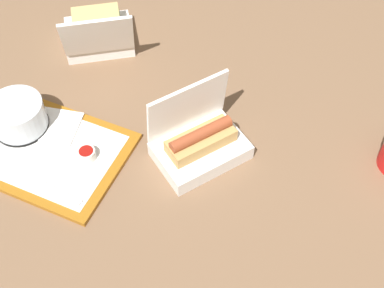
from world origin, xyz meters
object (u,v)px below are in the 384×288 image
(cake_container, at_px, (18,116))
(clamshell_hotdog_center, at_px, (199,142))
(clamshell_sandwich_right, at_px, (98,32))
(ketchup_cup, at_px, (87,154))
(plastic_fork, at_px, (60,193))
(food_tray, at_px, (44,151))

(cake_container, relative_size, clamshell_hotdog_center, 0.53)
(cake_container, height_order, clamshell_sandwich_right, clamshell_sandwich_right)
(ketchup_cup, height_order, clamshell_sandwich_right, clamshell_sandwich_right)
(clamshell_sandwich_right, bearing_deg, plastic_fork, 103.54)
(food_tray, height_order, ketchup_cup, ketchup_cup)
(clamshell_hotdog_center, bearing_deg, plastic_fork, 39.04)
(cake_container, height_order, ketchup_cup, cake_container)
(ketchup_cup, bearing_deg, food_tray, 4.36)
(plastic_fork, height_order, clamshell_sandwich_right, clamshell_sandwich_right)
(clamshell_sandwich_right, bearing_deg, food_tray, 93.63)
(plastic_fork, relative_size, clamshell_hotdog_center, 0.45)
(ketchup_cup, relative_size, clamshell_sandwich_right, 0.15)
(plastic_fork, distance_m, clamshell_sandwich_right, 0.48)
(plastic_fork, bearing_deg, food_tray, -36.30)
(cake_container, bearing_deg, ketchup_cup, 168.59)
(food_tray, bearing_deg, cake_container, -30.02)
(ketchup_cup, distance_m, plastic_fork, 0.11)
(cake_container, xyz_separation_m, ketchup_cup, (-0.18, 0.04, -0.02))
(cake_container, bearing_deg, clamshell_sandwich_right, -99.50)
(plastic_fork, bearing_deg, ketchup_cup, -87.82)
(cake_container, bearing_deg, plastic_fork, 139.65)
(ketchup_cup, bearing_deg, clamshell_hotdog_center, -157.54)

